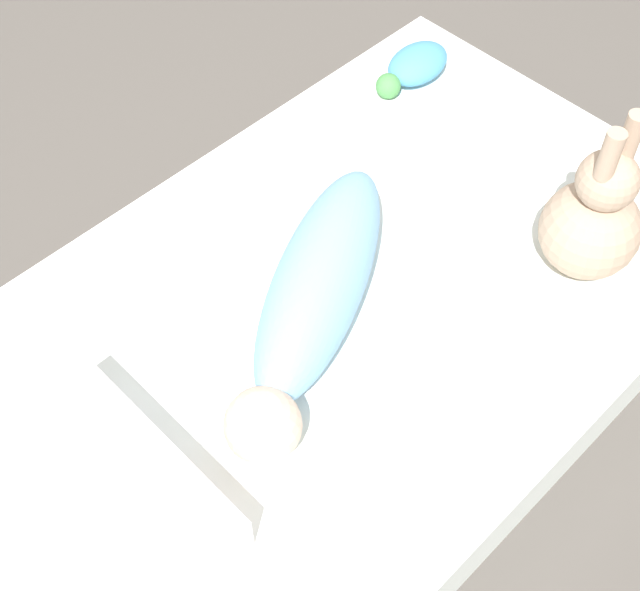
{
  "coord_description": "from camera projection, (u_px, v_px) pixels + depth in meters",
  "views": [
    {
      "loc": [
        0.62,
        0.63,
        1.4
      ],
      "look_at": [
        -0.01,
        -0.01,
        0.2
      ],
      "focal_mm": 50.0,
      "sensor_mm": 36.0,
      "label": 1
    }
  ],
  "objects": [
    {
      "name": "bed_mattress",
      "position": [
        319.0,
        344.0,
        1.6
      ],
      "size": [
        1.55,
        0.9,
        0.15
      ],
      "color": "white",
      "rests_on": "ground_plane"
    },
    {
      "name": "swaddled_baby",
      "position": [
        314.0,
        296.0,
        1.48
      ],
      "size": [
        0.58,
        0.38,
        0.15
      ],
      "rotation": [
        0.0,
        0.0,
        0.48
      ],
      "color": "#7FB7E5",
      "rests_on": "bed_mattress"
    },
    {
      "name": "pillow",
      "position": [
        64.0,
        531.0,
        1.27
      ],
      "size": [
        0.38,
        0.38,
        0.08
      ],
      "color": "white",
      "rests_on": "bed_mattress"
    },
    {
      "name": "turtle_plush",
      "position": [
        414.0,
        66.0,
        1.9
      ],
      "size": [
        0.2,
        0.1,
        0.07
      ],
      "color": "#4C99C6",
      "rests_on": "bed_mattress"
    },
    {
      "name": "ground_plane",
      "position": [
        319.0,
        366.0,
        1.65
      ],
      "size": [
        12.0,
        12.0,
        0.0
      ],
      "primitive_type": "plane",
      "color": "#514C47"
    },
    {
      "name": "bunny_plush",
      "position": [
        593.0,
        220.0,
        1.53
      ],
      "size": [
        0.18,
        0.18,
        0.33
      ],
      "color": "tan",
      "rests_on": "bed_mattress"
    }
  ]
}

